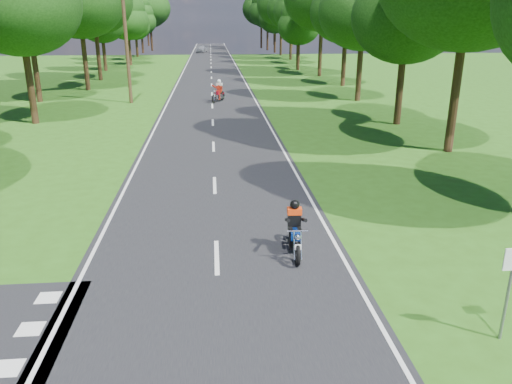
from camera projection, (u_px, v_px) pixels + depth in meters
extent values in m
plane|color=#295413|center=(218.00, 298.00, 11.23)|extent=(160.00, 160.00, 0.00)
cube|color=black|center=(211.00, 72.00, 58.26)|extent=(7.00, 140.00, 0.02)
cube|color=silver|center=(217.00, 257.00, 13.11)|extent=(0.12, 2.00, 0.01)
cube|color=silver|center=(215.00, 185.00, 18.75)|extent=(0.12, 2.00, 0.01)
cube|color=silver|center=(213.00, 146.00, 24.39)|extent=(0.12, 2.00, 0.01)
cube|color=silver|center=(213.00, 122.00, 30.04)|extent=(0.12, 2.00, 0.01)
cube|color=silver|center=(212.00, 106.00, 35.68)|extent=(0.12, 2.00, 0.01)
cube|color=silver|center=(212.00, 94.00, 41.32)|extent=(0.12, 2.00, 0.01)
cube|color=silver|center=(212.00, 85.00, 46.97)|extent=(0.12, 2.00, 0.01)
cube|color=silver|center=(211.00, 78.00, 52.61)|extent=(0.12, 2.00, 0.01)
cube|color=silver|center=(211.00, 72.00, 58.25)|extent=(0.12, 2.00, 0.01)
cube|color=silver|center=(211.00, 67.00, 63.89)|extent=(0.12, 2.00, 0.01)
cube|color=silver|center=(211.00, 63.00, 69.54)|extent=(0.12, 2.00, 0.01)
cube|color=silver|center=(211.00, 60.00, 75.18)|extent=(0.12, 2.00, 0.01)
cube|color=silver|center=(211.00, 57.00, 80.82)|extent=(0.12, 2.00, 0.01)
cube|color=silver|center=(211.00, 54.00, 86.47)|extent=(0.12, 2.00, 0.01)
cube|color=silver|center=(211.00, 52.00, 92.11)|extent=(0.12, 2.00, 0.01)
cube|color=silver|center=(211.00, 50.00, 97.75)|extent=(0.12, 2.00, 0.01)
cube|color=silver|center=(211.00, 48.00, 103.40)|extent=(0.12, 2.00, 0.01)
cube|color=silver|center=(211.00, 47.00, 109.04)|extent=(0.12, 2.00, 0.01)
cube|color=silver|center=(211.00, 46.00, 114.68)|extent=(0.12, 2.00, 0.01)
cube|color=silver|center=(210.00, 44.00, 120.33)|extent=(0.12, 2.00, 0.01)
cube|color=silver|center=(183.00, 72.00, 57.98)|extent=(0.10, 140.00, 0.01)
cube|color=silver|center=(239.00, 72.00, 58.52)|extent=(0.10, 140.00, 0.01)
cube|color=silver|center=(8.00, 368.00, 8.94)|extent=(0.50, 0.50, 0.01)
cube|color=silver|center=(30.00, 329.00, 10.07)|extent=(0.50, 0.50, 0.01)
cube|color=silver|center=(48.00, 298.00, 11.19)|extent=(0.50, 0.50, 0.01)
cylinder|color=black|center=(31.00, 90.00, 29.24)|extent=(0.40, 0.40, 3.91)
ellipsoid|color=black|center=(18.00, 3.00, 27.65)|extent=(6.85, 6.85, 5.82)
cylinder|color=black|center=(37.00, 76.00, 36.99)|extent=(0.40, 0.40, 3.79)
ellipsoid|color=black|center=(27.00, 9.00, 35.45)|extent=(6.64, 6.64, 5.64)
cylinder|color=black|center=(86.00, 65.00, 43.11)|extent=(0.40, 0.40, 4.32)
cylinder|color=black|center=(99.00, 58.00, 50.11)|extent=(0.40, 0.40, 4.40)
ellipsoid|color=black|center=(93.00, 0.00, 48.32)|extent=(7.71, 7.71, 6.55)
cylinder|color=black|center=(105.00, 57.00, 59.30)|extent=(0.40, 0.40, 3.20)
ellipsoid|color=black|center=(101.00, 22.00, 58.01)|extent=(5.60, 5.60, 4.76)
ellipsoid|color=black|center=(100.00, 8.00, 57.49)|extent=(4.80, 4.80, 4.08)
cylinder|color=black|center=(130.00, 53.00, 66.39)|extent=(0.40, 0.40, 3.22)
ellipsoid|color=black|center=(127.00, 21.00, 65.08)|extent=(5.64, 5.64, 4.79)
ellipsoid|color=black|center=(126.00, 9.00, 64.57)|extent=(4.83, 4.83, 4.11)
cylinder|color=black|center=(127.00, 48.00, 73.50)|extent=(0.40, 0.40, 3.61)
ellipsoid|color=black|center=(124.00, 16.00, 72.03)|extent=(6.31, 6.31, 5.37)
ellipsoid|color=black|center=(123.00, 3.00, 71.46)|extent=(5.41, 5.41, 4.60)
cylinder|color=black|center=(137.00, 48.00, 81.04)|extent=(0.40, 0.40, 2.67)
ellipsoid|color=black|center=(135.00, 27.00, 79.96)|extent=(4.67, 4.67, 3.97)
ellipsoid|color=black|center=(135.00, 18.00, 79.53)|extent=(4.00, 4.00, 3.40)
ellipsoid|color=black|center=(134.00, 10.00, 79.10)|extent=(3.00, 3.00, 2.55)
cylinder|color=black|center=(143.00, 44.00, 89.57)|extent=(0.40, 0.40, 3.09)
ellipsoid|color=black|center=(141.00, 22.00, 88.32)|extent=(5.40, 5.40, 4.59)
ellipsoid|color=black|center=(140.00, 13.00, 87.82)|extent=(4.63, 4.63, 3.93)
ellipsoid|color=black|center=(140.00, 4.00, 87.33)|extent=(3.47, 3.47, 2.95)
cylinder|color=black|center=(152.00, 39.00, 95.54)|extent=(0.40, 0.40, 4.48)
ellipsoid|color=black|center=(150.00, 8.00, 93.73)|extent=(7.84, 7.84, 6.66)
cylinder|color=black|center=(151.00, 38.00, 103.96)|extent=(0.40, 0.40, 4.09)
ellipsoid|color=black|center=(150.00, 12.00, 102.30)|extent=(7.16, 7.16, 6.09)
ellipsoid|color=black|center=(149.00, 2.00, 101.64)|extent=(6.14, 6.14, 5.22)
cylinder|color=black|center=(454.00, 103.00, 22.87)|extent=(0.40, 0.40, 4.56)
cylinder|color=black|center=(399.00, 94.00, 29.14)|extent=(0.40, 0.40, 3.49)
ellipsoid|color=black|center=(407.00, 16.00, 27.72)|extent=(6.12, 6.12, 5.20)
cylinder|color=black|center=(359.00, 76.00, 37.48)|extent=(0.40, 0.40, 3.69)
ellipsoid|color=black|center=(363.00, 12.00, 35.98)|extent=(6.46, 6.46, 5.49)
cylinder|color=black|center=(344.00, 65.00, 45.87)|extent=(0.40, 0.40, 3.74)
ellipsoid|color=black|center=(347.00, 12.00, 44.35)|extent=(6.55, 6.55, 5.57)
cylinder|color=black|center=(320.00, 54.00, 53.50)|extent=(0.40, 0.40, 4.64)
cylinder|color=black|center=(298.00, 57.00, 60.46)|extent=(0.40, 0.40, 2.91)
ellipsoid|color=black|center=(299.00, 26.00, 59.28)|extent=(5.09, 5.09, 4.33)
ellipsoid|color=black|center=(299.00, 14.00, 58.81)|extent=(4.36, 4.36, 3.71)
ellipsoid|color=black|center=(300.00, 1.00, 58.34)|extent=(3.27, 3.27, 2.78)
cylinder|color=black|center=(298.00, 50.00, 67.43)|extent=(0.40, 0.40, 3.88)
ellipsoid|color=black|center=(299.00, 12.00, 65.86)|extent=(6.78, 6.78, 5.77)
cylinder|color=black|center=(291.00, 45.00, 75.38)|extent=(0.40, 0.40, 4.18)
ellipsoid|color=black|center=(291.00, 9.00, 73.68)|extent=(7.31, 7.31, 6.21)
cylinder|color=black|center=(281.00, 41.00, 83.70)|extent=(0.40, 0.40, 4.63)
ellipsoid|color=black|center=(281.00, 5.00, 81.83)|extent=(8.11, 8.11, 6.89)
cylinder|color=black|center=(275.00, 43.00, 90.76)|extent=(0.40, 0.40, 3.36)
ellipsoid|color=black|center=(275.00, 19.00, 89.39)|extent=(5.88, 5.88, 5.00)
ellipsoid|color=black|center=(275.00, 9.00, 88.85)|extent=(5.04, 5.04, 4.29)
cylinder|color=black|center=(267.00, 39.00, 97.39)|extent=(0.40, 0.40, 4.09)
ellipsoid|color=black|center=(268.00, 12.00, 95.73)|extent=(7.15, 7.15, 6.08)
ellipsoid|color=black|center=(268.00, 1.00, 95.08)|extent=(6.13, 6.13, 5.21)
cylinder|color=black|center=(261.00, 37.00, 104.58)|extent=(0.40, 0.40, 4.48)
ellipsoid|color=black|center=(261.00, 9.00, 102.77)|extent=(7.84, 7.84, 6.66)
cylinder|color=black|center=(148.00, 37.00, 112.90)|extent=(0.40, 0.40, 3.84)
ellipsoid|color=black|center=(147.00, 15.00, 111.34)|extent=(6.72, 6.72, 5.71)
ellipsoid|color=black|center=(146.00, 6.00, 110.73)|extent=(5.76, 5.76, 4.90)
cylinder|color=black|center=(274.00, 36.00, 117.12)|extent=(0.40, 0.40, 4.16)
ellipsoid|color=black|center=(274.00, 13.00, 115.44)|extent=(7.28, 7.28, 6.19)
ellipsoid|color=black|center=(275.00, 3.00, 114.77)|extent=(6.24, 6.24, 5.30)
cylinder|color=black|center=(129.00, 41.00, 98.68)|extent=(0.40, 0.40, 3.52)
ellipsoid|color=black|center=(127.00, 17.00, 97.25)|extent=(6.16, 6.16, 5.24)
ellipsoid|color=black|center=(127.00, 8.00, 96.69)|extent=(5.28, 5.28, 4.49)
cylinder|color=black|center=(292.00, 37.00, 104.07)|extent=(0.40, 0.40, 4.48)
ellipsoid|color=black|center=(293.00, 9.00, 102.25)|extent=(7.84, 7.84, 6.66)
cylinder|color=#382616|center=(127.00, 47.00, 35.75)|extent=(0.26, 0.26, 8.00)
cylinder|color=slate|center=(508.00, 294.00, 9.48)|extent=(0.06, 0.06, 2.00)
imported|color=#AEB0B5|center=(202.00, 49.00, 91.02)|extent=(2.43, 4.03, 1.28)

